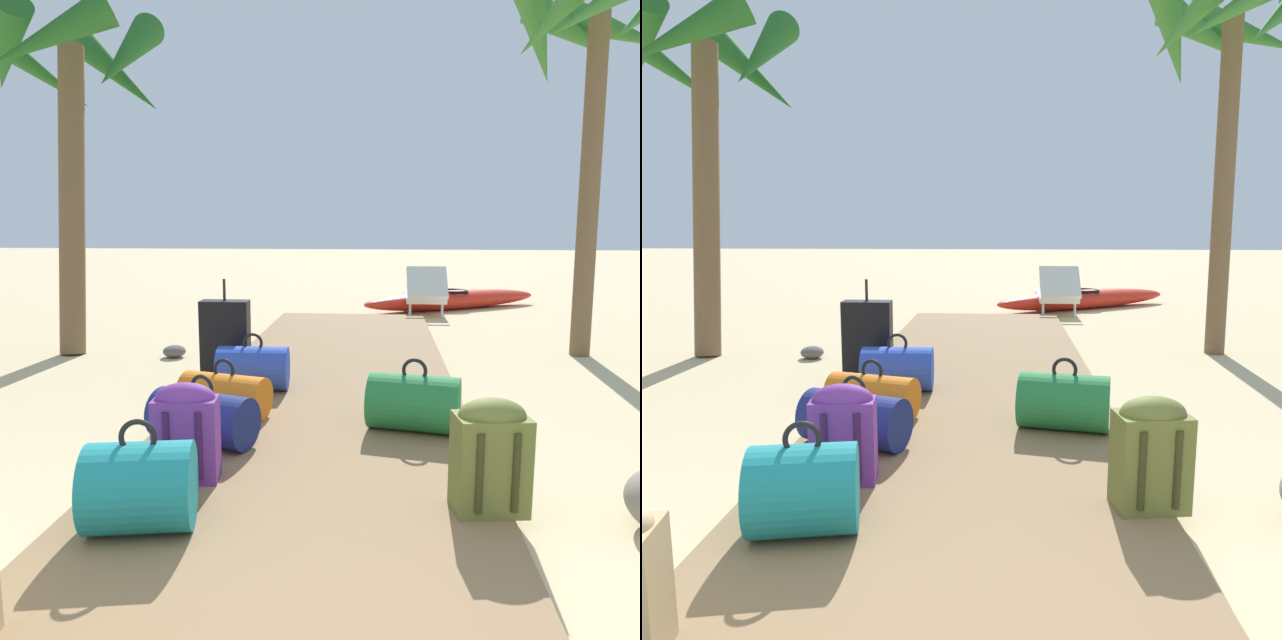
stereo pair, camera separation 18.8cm
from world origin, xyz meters
TOP-DOWN VIEW (x-y plane):
  - ground_plane at (0.00, 3.17)m, footprint 60.00×60.00m
  - boardwalk at (0.00, 3.96)m, footprint 2.07×7.91m
  - backpack_purple at (-0.58, 1.92)m, footprint 0.35×0.22m
  - backpack_olive at (0.93, 1.73)m, footprint 0.36×0.27m
  - duffel_bag_green at (0.64, 2.82)m, footprint 0.64×0.47m
  - duffel_bag_orange at (-0.66, 3.00)m, footprint 0.67×0.44m
  - duffel_bag_teal at (-0.62, 1.40)m, footprint 0.52×0.47m
  - suitcase_black at (-0.94, 4.09)m, footprint 0.42×0.21m
  - duffel_bag_navy at (-0.65, 2.45)m, footprint 0.70×0.51m
  - duffel_bag_blue at (-0.60, 3.67)m, footprint 0.58×0.38m
  - palm_tree_far_left at (-2.88, 5.39)m, footprint 2.18×2.10m
  - palm_tree_far_right at (2.61, 5.66)m, footprint 2.01×1.91m
  - lounge_chair at (1.11, 8.59)m, footprint 0.60×1.56m
  - kayak at (1.62, 9.16)m, footprint 3.20×2.18m
  - rock_left_near at (-1.77, 5.11)m, footprint 0.26×0.27m

SIDE VIEW (x-z plane):
  - ground_plane at x=0.00m, z-range 0.00..0.00m
  - boardwalk at x=0.00m, z-range 0.00..0.08m
  - rock_left_near at x=-1.77m, z-range 0.00..0.13m
  - kayak at x=1.62m, z-range 0.00..0.32m
  - duffel_bag_orange at x=-0.66m, z-range 0.03..0.43m
  - duffel_bag_navy at x=-0.65m, z-range 0.03..0.46m
  - duffel_bag_blue at x=-0.60m, z-range 0.03..0.49m
  - duffel_bag_green at x=0.64m, z-range 0.03..0.50m
  - duffel_bag_teal at x=-0.62m, z-range 0.03..0.53m
  - lounge_chair at x=1.11m, z-range -0.05..0.71m
  - backpack_purple at x=-0.58m, z-range 0.09..0.62m
  - backpack_olive at x=0.93m, z-range 0.09..0.64m
  - suitcase_black at x=-0.94m, z-range -0.01..0.84m
  - palm_tree_far_left at x=-2.88m, z-range 0.96..4.67m
  - palm_tree_far_right at x=2.61m, z-range 1.23..5.24m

